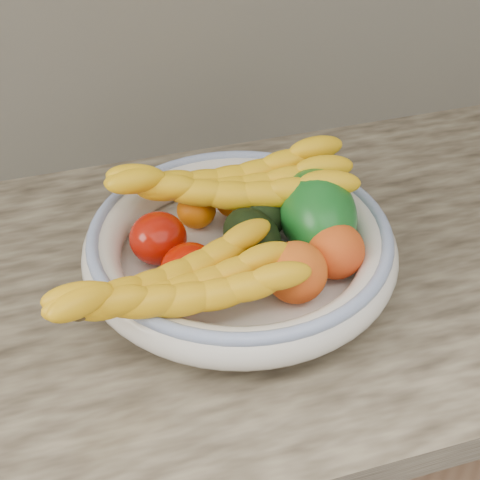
% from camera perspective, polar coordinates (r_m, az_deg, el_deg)
% --- Properties ---
extents(kitchen_counter, '(2.44, 0.66, 1.40)m').
position_cam_1_polar(kitchen_counter, '(1.29, -0.35, -16.93)').
color(kitchen_counter, brown).
rests_on(kitchen_counter, ground).
extents(fruit_bowl, '(0.39, 0.39, 0.08)m').
position_cam_1_polar(fruit_bowl, '(0.91, 0.00, -0.57)').
color(fruit_bowl, silver).
rests_on(fruit_bowl, kitchen_counter).
extents(clementine_back_left, '(0.07, 0.07, 0.05)m').
position_cam_1_polar(clementine_back_left, '(0.97, -3.40, 2.33)').
color(clementine_back_left, orange).
rests_on(clementine_back_left, fruit_bowl).
extents(clementine_back_right, '(0.06, 0.06, 0.05)m').
position_cam_1_polar(clementine_back_right, '(0.98, -0.53, 3.11)').
color(clementine_back_right, orange).
rests_on(clementine_back_right, fruit_bowl).
extents(tomato_left, '(0.08, 0.08, 0.06)m').
position_cam_1_polar(tomato_left, '(0.91, -6.37, 0.14)').
color(tomato_left, '#A11004').
rests_on(tomato_left, fruit_bowl).
extents(tomato_near_left, '(0.09, 0.09, 0.06)m').
position_cam_1_polar(tomato_near_left, '(0.86, -3.92, -2.34)').
color(tomato_near_left, '#AE0E00').
rests_on(tomato_near_left, fruit_bowl).
extents(avocado_center, '(0.08, 0.10, 0.06)m').
position_cam_1_polar(avocado_center, '(0.90, 0.94, 0.21)').
color(avocado_center, black).
rests_on(avocado_center, fruit_bowl).
extents(avocado_right, '(0.08, 0.10, 0.07)m').
position_cam_1_polar(avocado_right, '(0.95, 1.63, 2.48)').
color(avocado_right, black).
rests_on(avocado_right, fruit_bowl).
extents(green_mango, '(0.13, 0.16, 0.13)m').
position_cam_1_polar(green_mango, '(0.93, 6.00, 2.07)').
color(green_mango, '#105619').
rests_on(green_mango, fruit_bowl).
extents(peach_front, '(0.09, 0.09, 0.07)m').
position_cam_1_polar(peach_front, '(0.85, 4.37, -2.51)').
color(peach_front, orange).
rests_on(peach_front, fruit_bowl).
extents(peach_right, '(0.07, 0.07, 0.07)m').
position_cam_1_polar(peach_right, '(0.88, 7.46, -0.84)').
color(peach_right, orange).
rests_on(peach_right, fruit_bowl).
extents(banana_bunch_back, '(0.35, 0.17, 0.09)m').
position_cam_1_polar(banana_bunch_back, '(0.94, -0.73, 3.89)').
color(banana_bunch_back, yellow).
rests_on(banana_bunch_back, fruit_bowl).
extents(banana_bunch_front, '(0.32, 0.17, 0.08)m').
position_cam_1_polar(banana_bunch_front, '(0.80, -4.94, -4.05)').
color(banana_bunch_front, yellow).
rests_on(banana_bunch_front, fruit_bowl).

